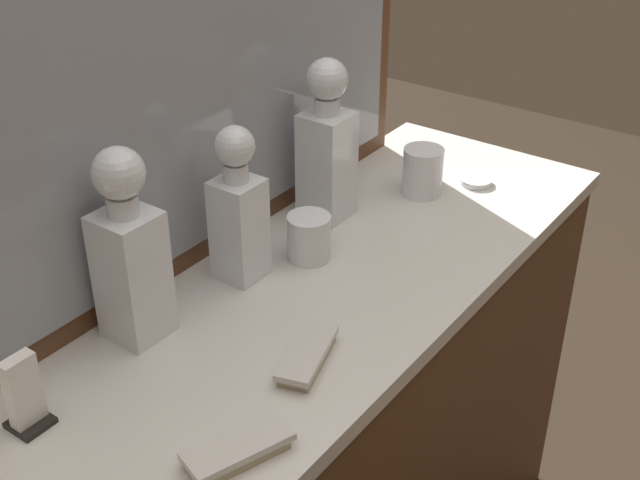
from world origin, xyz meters
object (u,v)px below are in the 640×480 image
(crystal_tumbler_left, at_px, (423,173))
(silver_brush_front, at_px, (238,450))
(napkin_holder, at_px, (25,398))
(crystal_decanter_front, at_px, (131,263))
(silver_brush_left, at_px, (307,356))
(crystal_decanter_right, at_px, (239,219))
(porcelain_dish, at_px, (476,181))
(crystal_tumbler_far_right, at_px, (309,239))
(crystal_decanter_left, at_px, (327,155))

(crystal_tumbler_left, height_order, silver_brush_front, crystal_tumbler_left)
(napkin_holder, bearing_deg, crystal_decanter_front, 8.41)
(crystal_decanter_front, distance_m, silver_brush_front, 0.33)
(silver_brush_left, height_order, napkin_holder, napkin_holder)
(crystal_decanter_right, distance_m, silver_brush_left, 0.28)
(napkin_holder, bearing_deg, crystal_decanter_right, 1.50)
(crystal_decanter_right, distance_m, porcelain_dish, 0.57)
(crystal_tumbler_far_right, height_order, silver_brush_front, crystal_tumbler_far_right)
(crystal_decanter_right, xyz_separation_m, crystal_tumbler_far_right, (0.11, -0.06, -0.07))
(silver_brush_front, bearing_deg, crystal_decanter_right, 39.85)
(crystal_tumbler_far_right, bearing_deg, silver_brush_left, -144.04)
(crystal_decanter_front, distance_m, porcelain_dish, 0.78)
(crystal_decanter_right, height_order, crystal_tumbler_far_right, crystal_decanter_right)
(silver_brush_left, bearing_deg, silver_brush_front, -168.36)
(crystal_decanter_left, height_order, crystal_decanter_front, same)
(crystal_tumbler_left, relative_size, crystal_tumbler_far_right, 1.18)
(crystal_decanter_left, height_order, napkin_holder, crystal_decanter_left)
(silver_brush_front, bearing_deg, porcelain_dish, 6.97)
(silver_brush_front, height_order, napkin_holder, napkin_holder)
(crystal_tumbler_left, bearing_deg, napkin_holder, 174.49)
(crystal_decanter_right, bearing_deg, silver_brush_front, -140.15)
(napkin_holder, bearing_deg, crystal_decanter_left, 1.47)
(silver_brush_left, bearing_deg, crystal_decanter_front, 109.55)
(silver_brush_left, bearing_deg, napkin_holder, 145.43)
(crystal_decanter_right, height_order, silver_brush_front, crystal_decanter_right)
(crystal_tumbler_left, xyz_separation_m, porcelain_dish, (0.10, -0.07, -0.04))
(napkin_holder, bearing_deg, silver_brush_left, -34.57)
(silver_brush_front, bearing_deg, napkin_holder, 114.02)
(crystal_decanter_left, distance_m, silver_brush_left, 0.46)
(crystal_decanter_front, bearing_deg, porcelain_dish, -14.01)
(silver_brush_front, relative_size, napkin_holder, 1.35)
(napkin_holder, bearing_deg, porcelain_dish, -8.94)
(crystal_decanter_left, height_order, porcelain_dish, crystal_decanter_left)
(porcelain_dish, height_order, napkin_holder, napkin_holder)
(crystal_decanter_front, relative_size, silver_brush_left, 2.05)
(porcelain_dish, bearing_deg, silver_brush_left, -174.47)
(crystal_tumbler_far_right, xyz_separation_m, porcelain_dish, (0.43, -0.11, -0.03))
(crystal_decanter_left, bearing_deg, napkin_holder, -178.53)
(crystal_tumbler_left, bearing_deg, crystal_tumbler_far_right, 173.59)
(crystal_decanter_right, bearing_deg, crystal_tumbler_left, -12.41)
(crystal_decanter_right, distance_m, crystal_decanter_left, 0.25)
(crystal_decanter_left, relative_size, crystal_tumbler_left, 3.19)
(crystal_decanter_front, relative_size, crystal_tumbler_far_right, 3.76)
(crystal_decanter_left, xyz_separation_m, silver_brush_front, (-0.58, -0.28, -0.11))
(crystal_tumbler_left, bearing_deg, silver_brush_front, -167.08)
(crystal_decanter_right, height_order, porcelain_dish, crystal_decanter_right)
(silver_brush_left, xyz_separation_m, napkin_holder, (-0.31, 0.22, 0.03))
(crystal_tumbler_left, bearing_deg, porcelain_dish, -34.37)
(silver_brush_left, relative_size, porcelain_dish, 2.33)
(crystal_decanter_left, distance_m, crystal_tumbler_far_right, 0.18)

